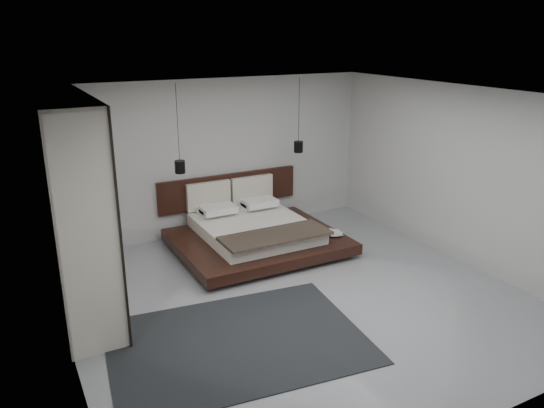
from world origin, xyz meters
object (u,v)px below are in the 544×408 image
lattice_screen (41,193)px  rug (237,341)px  pendant_left (180,167)px  pendant_right (298,146)px  wardrobe (70,204)px  bed (254,232)px

lattice_screen → rug: lattice_screen is taller
pendant_left → pendant_right: same height
lattice_screen → wardrobe: 1.21m
lattice_screen → wardrobe: size_ratio=0.90×
pendant_left → wardrobe: wardrobe is taller
lattice_screen → bed: (3.22, -0.54, -1.02)m
wardrobe → rug: bearing=-52.1°
pendant_left → rug: pendant_left is taller
wardrobe → rug: 2.82m
lattice_screen → rug: (1.75, -3.10, -1.29)m
lattice_screen → pendant_right: 4.35m
pendant_right → rug: size_ratio=0.44×
bed → pendant_right: bearing=20.7°
rug → bed: bearing=60.1°
rug → lattice_screen: bearing=119.4°
pendant_right → lattice_screen: bearing=178.4°
bed → wardrobe: (-2.97, -0.64, 1.14)m
bed → pendant_right: 1.77m
pendant_left → wardrobe: (-1.85, -1.06, -0.06)m
bed → lattice_screen: bearing=170.5°
pendant_right → wardrobe: wardrobe is taller
lattice_screen → rug: bearing=-60.6°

